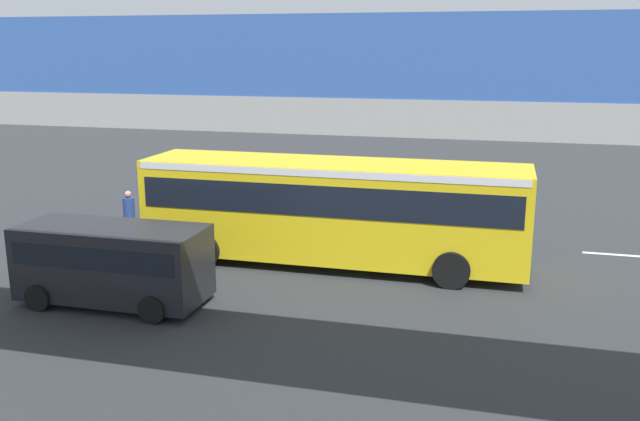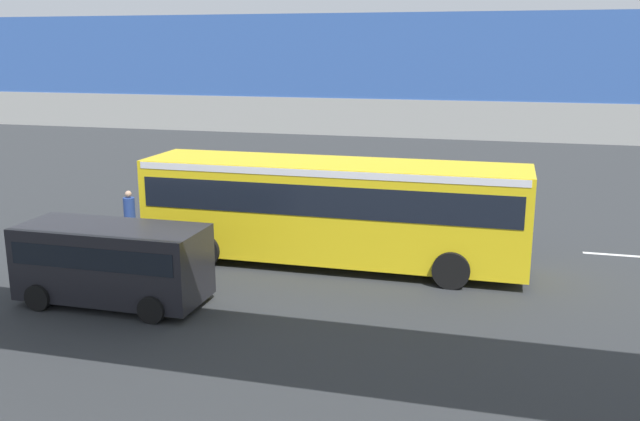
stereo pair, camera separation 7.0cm
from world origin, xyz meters
name	(u,v)px [view 2 (the right image)]	position (x,y,z in m)	size (l,w,h in m)	color
ground	(350,265)	(0.00, 0.00, 0.00)	(80.00, 80.00, 0.00)	#2D3033
city_bus	(332,204)	(0.55, 0.01, 1.88)	(11.54, 2.85, 3.15)	yellow
parked_van	(113,259)	(5.19, 4.67, 1.18)	(4.80, 2.17, 2.05)	black
pedestrian	(130,217)	(7.74, -0.52, 0.89)	(0.38, 0.38, 1.79)	#2D2D38
lane_dash_leftmost	(616,255)	(-8.00, -3.24, 0.00)	(2.00, 0.20, 0.01)	silver
lane_dash_left	(488,246)	(-4.00, -3.24, 0.00)	(2.00, 0.20, 0.01)	silver
lane_dash_centre	(370,237)	(0.00, -3.24, 0.00)	(2.00, 0.20, 0.01)	silver
lane_dash_right	(262,229)	(4.00, -3.24, 0.00)	(2.00, 0.20, 0.01)	silver
lane_dash_rightmost	(162,222)	(8.00, -3.24, 0.00)	(2.00, 0.20, 0.01)	silver
pedestrian_overpass	(227,132)	(0.00, 9.23, 5.15)	(28.24, 2.60, 6.92)	#9E9E99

